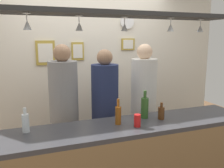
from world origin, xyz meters
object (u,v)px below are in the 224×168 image
(person_left_grey_shirt, at_px, (64,102))
(picture_frame_upper_small, at_px, (128,44))
(bottle_beer_brown_stubby, at_px, (161,113))
(wall_clock, at_px, (127,22))
(person_right_white_patterned_shirt, at_px, (144,96))
(bottle_soda_clear, at_px, (26,122))
(drink_can, at_px, (137,121))
(bottle_beer_amber_tall, at_px, (118,115))
(person_middle_navy_shirt, at_px, (105,102))
(bottle_champagne_green, at_px, (145,107))
(picture_frame_caricature, at_px, (45,53))
(picture_frame_crest, at_px, (78,51))

(person_left_grey_shirt, relative_size, picture_frame_upper_small, 7.87)
(bottle_beer_brown_stubby, distance_m, wall_clock, 1.73)
(bottle_beer_brown_stubby, bearing_deg, person_right_white_patterned_shirt, 77.83)
(bottle_soda_clear, distance_m, drink_can, 1.04)
(bottle_beer_amber_tall, distance_m, wall_clock, 1.82)
(person_middle_navy_shirt, relative_size, picture_frame_upper_small, 7.57)
(bottle_beer_amber_tall, bearing_deg, bottle_champagne_green, 13.93)
(bottle_champagne_green, xyz_separation_m, picture_frame_caricature, (-0.89, 1.29, 0.53))
(person_left_grey_shirt, bearing_deg, bottle_soda_clear, -127.41)
(person_right_white_patterned_shirt, bearing_deg, picture_frame_upper_small, 83.78)
(bottle_champagne_green, relative_size, wall_clock, 1.36)
(person_left_grey_shirt, xyz_separation_m, picture_frame_caricature, (-0.12, 0.70, 0.55))
(drink_can, bearing_deg, bottle_soda_clear, 167.60)
(bottle_soda_clear, bearing_deg, picture_frame_crest, 58.69)
(wall_clock, bearing_deg, picture_frame_upper_small, 15.36)
(bottle_champagne_green, bearing_deg, person_left_grey_shirt, 142.55)
(wall_clock, bearing_deg, bottle_champagne_green, -105.19)
(person_left_grey_shirt, height_order, picture_frame_crest, picture_frame_crest)
(person_right_white_patterned_shirt, distance_m, bottle_beer_amber_tall, 0.92)
(bottle_soda_clear, bearing_deg, picture_frame_caricature, 75.96)
(person_right_white_patterned_shirt, relative_size, bottle_soda_clear, 7.51)
(picture_frame_crest, bearing_deg, person_middle_navy_shirt, -75.25)
(bottle_beer_brown_stubby, bearing_deg, person_middle_navy_shirt, 119.91)
(person_left_grey_shirt, distance_m, bottle_soda_clear, 0.72)
(person_left_grey_shirt, relative_size, bottle_champagne_green, 5.77)
(person_left_grey_shirt, relative_size, wall_clock, 7.87)
(person_left_grey_shirt, xyz_separation_m, bottle_soda_clear, (-0.44, -0.57, -0.00))
(person_middle_navy_shirt, xyz_separation_m, wall_clock, (0.59, 0.69, 1.04))
(bottle_beer_brown_stubby, bearing_deg, bottle_beer_amber_tall, 178.56)
(drink_can, relative_size, picture_frame_upper_small, 0.55)
(drink_can, xyz_separation_m, picture_frame_upper_small, (0.56, 1.50, 0.69))
(bottle_beer_brown_stubby, xyz_separation_m, picture_frame_upper_small, (0.22, 1.38, 0.68))
(person_middle_navy_shirt, bearing_deg, bottle_beer_amber_tall, -97.88)
(drink_can, bearing_deg, person_right_white_patterned_shirt, 58.76)
(drink_can, height_order, picture_frame_upper_small, picture_frame_upper_small)
(bottle_beer_brown_stubby, bearing_deg, picture_frame_caricature, 126.77)
(bottle_soda_clear, height_order, bottle_champagne_green, bottle_champagne_green)
(picture_frame_upper_small, bearing_deg, drink_can, -110.51)
(drink_can, height_order, picture_frame_crest, picture_frame_crest)
(picture_frame_upper_small, bearing_deg, bottle_beer_brown_stubby, -99.19)
(person_left_grey_shirt, relative_size, person_right_white_patterned_shirt, 1.00)
(person_middle_navy_shirt, relative_size, picture_frame_crest, 6.41)
(bottle_soda_clear, height_order, drink_can, bottle_soda_clear)
(person_middle_navy_shirt, relative_size, bottle_soda_clear, 7.24)
(person_left_grey_shirt, height_order, picture_frame_caricature, picture_frame_caricature)
(bottle_beer_amber_tall, distance_m, drink_can, 0.20)
(person_left_grey_shirt, distance_m, bottle_beer_brown_stubby, 1.14)
(bottle_beer_brown_stubby, height_order, wall_clock, wall_clock)
(bottle_beer_brown_stubby, distance_m, picture_frame_crest, 1.61)
(bottle_beer_brown_stubby, distance_m, picture_frame_upper_small, 1.56)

